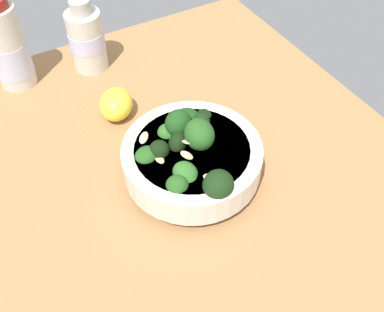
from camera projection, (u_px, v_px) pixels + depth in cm
name	position (u px, v px, depth cm)	size (l,w,h in cm)	color
ground_plane	(164.00, 166.00, 65.57)	(68.70, 68.70, 3.65)	#996D42
bowl_of_broccoli	(192.00, 157.00, 59.09)	(18.77, 19.35, 9.84)	silver
lemon_wedge	(116.00, 104.00, 68.68)	(6.37, 5.12, 4.52)	yellow
bottle_tall	(8.00, 49.00, 70.92)	(6.14, 6.14, 15.48)	beige
bottle_short	(87.00, 39.00, 74.81)	(6.05, 6.05, 12.64)	beige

